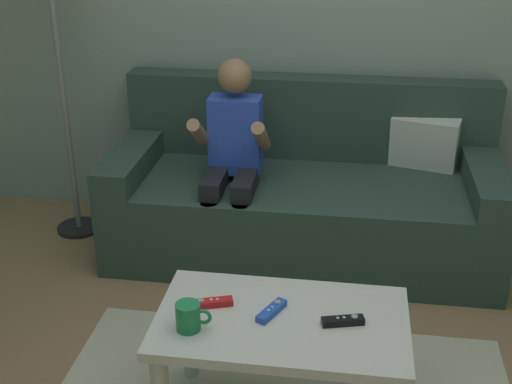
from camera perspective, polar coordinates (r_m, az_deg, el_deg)
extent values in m
cube|color=#2D4238|center=(3.46, 3.90, -2.02)|extent=(1.92, 0.80, 0.42)
cube|color=#2D4238|center=(3.60, 4.51, 6.30)|extent=(1.92, 0.16, 0.43)
cube|color=#2D4238|center=(3.52, -10.26, 2.88)|extent=(0.18, 0.80, 0.13)
cube|color=#2D4238|center=(3.41, 18.76, 1.22)|extent=(0.18, 0.80, 0.13)
cube|color=silver|center=(3.56, 13.96, 4.05)|extent=(0.36, 0.23, 0.28)
cylinder|color=black|center=(3.21, -3.88, -4.31)|extent=(0.08, 0.08, 0.42)
cylinder|color=black|center=(3.19, -1.30, -4.50)|extent=(0.08, 0.08, 0.42)
cube|color=black|center=(3.24, -3.44, 0.83)|extent=(0.09, 0.31, 0.09)
cube|color=black|center=(3.21, -0.89, 0.69)|extent=(0.09, 0.31, 0.09)
cube|color=blue|center=(3.29, -1.74, 4.84)|extent=(0.25, 0.15, 0.38)
cylinder|color=#936B4C|center=(3.18, -4.78, 4.91)|extent=(0.06, 0.27, 0.22)
cylinder|color=#936B4C|center=(3.13, 0.45, 4.67)|extent=(0.06, 0.27, 0.22)
sphere|color=#936B4C|center=(3.21, -1.81, 9.73)|extent=(0.16, 0.16, 0.16)
cube|color=beige|center=(2.30, 2.17, -10.91)|extent=(0.84, 0.50, 0.04)
cylinder|color=beige|center=(2.64, -5.60, -11.60)|extent=(0.06, 0.06, 0.41)
cylinder|color=beige|center=(2.59, 10.98, -12.84)|extent=(0.06, 0.06, 0.41)
cube|color=blue|center=(2.30, 1.31, -9.97)|extent=(0.09, 0.14, 0.02)
cylinder|color=#99999E|center=(2.32, 1.84, -9.24)|extent=(0.02, 0.02, 0.00)
cylinder|color=silver|center=(2.29, 1.36, -9.65)|extent=(0.01, 0.01, 0.00)
cylinder|color=silver|center=(2.28, 1.07, -9.90)|extent=(0.01, 0.01, 0.00)
cube|color=red|center=(2.34, -3.69, -9.29)|extent=(0.14, 0.08, 0.02)
cylinder|color=#99999E|center=(2.33, -4.65, -9.09)|extent=(0.02, 0.02, 0.00)
cylinder|color=silver|center=(2.34, -3.79, -9.03)|extent=(0.01, 0.01, 0.00)
cylinder|color=silver|center=(2.34, -3.27, -8.98)|extent=(0.01, 0.01, 0.00)
cube|color=black|center=(2.27, 7.31, -10.71)|extent=(0.14, 0.07, 0.02)
cylinder|color=#99999E|center=(2.27, 8.29, -10.33)|extent=(0.02, 0.02, 0.00)
cylinder|color=silver|center=(2.26, 7.42, -10.43)|extent=(0.01, 0.01, 0.00)
cylinder|color=silver|center=(2.26, 6.89, -10.47)|extent=(0.01, 0.01, 0.00)
cylinder|color=#1E7F47|center=(2.22, -5.74, -10.39)|extent=(0.08, 0.08, 0.09)
torus|color=#1E7F47|center=(2.21, -4.46, -10.42)|extent=(0.06, 0.01, 0.06)
cylinder|color=black|center=(3.90, -14.64, -2.91)|extent=(0.24, 0.24, 0.02)
cylinder|color=slate|center=(3.62, -15.92, 7.88)|extent=(0.03, 0.03, 1.51)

